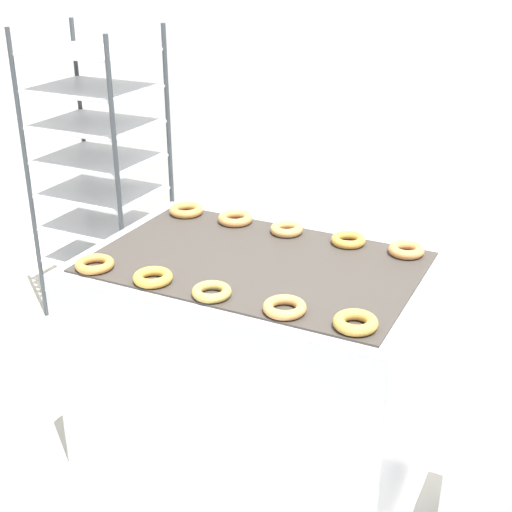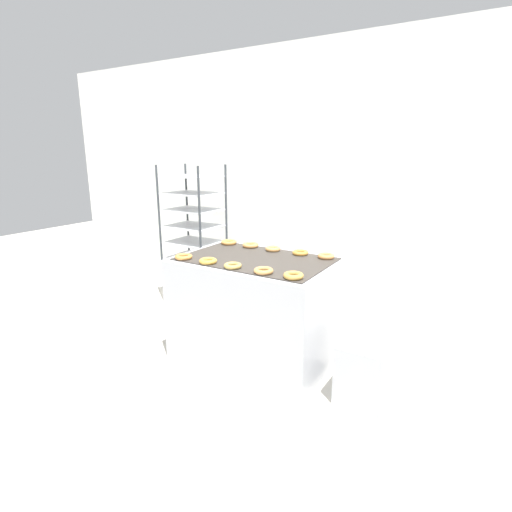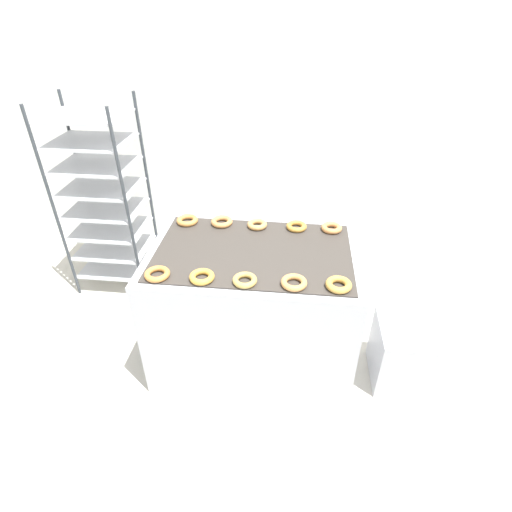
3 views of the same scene
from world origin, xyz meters
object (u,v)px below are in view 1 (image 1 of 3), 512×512
glaze_bin (498,500)px  donut_far_center (287,229)px  baking_rack_cart (101,176)px  donut_near_right (285,307)px  donut_far_right (348,240)px  donut_near_left (153,277)px  donut_near_rightmost (355,322)px  donut_far_left (235,218)px  fryer_machine (256,361)px  donut_far_rightmost (406,250)px  donut_near_leftmost (95,264)px  donut_near_center (212,292)px  donut_far_leftmost (186,210)px

glaze_bin → donut_far_center: 1.24m
baking_rack_cart → donut_near_right: 1.85m
donut_far_right → donut_near_left: bearing=-129.0°
donut_near_rightmost → donut_far_left: 0.95m
fryer_machine → donut_far_rightmost: (0.48, 0.30, 0.45)m
donut_far_center → donut_far_rightmost: size_ratio=0.98×
donut_near_rightmost → donut_far_left: donut_near_rightmost is taller
donut_near_leftmost → donut_far_rightmost: donut_far_rightmost is taller
donut_near_center → donut_near_right: donut_near_right is taller
baking_rack_cart → donut_near_rightmost: baking_rack_cart is taller
donut_far_center → donut_near_leftmost: bearing=-128.7°
donut_near_leftmost → donut_far_left: 0.66m
baking_rack_cart → donut_far_center: bearing=-19.3°
donut_far_left → donut_far_rightmost: (0.72, -0.00, 0.00)m
glaze_bin → donut_far_rightmost: bearing=140.0°
donut_far_leftmost → donut_far_left: size_ratio=1.00×
donut_near_center → donut_far_leftmost: bearing=127.5°
fryer_machine → donut_near_rightmost: (0.48, -0.30, 0.45)m
donut_near_rightmost → donut_far_center: (-0.49, 0.59, -0.00)m
glaze_bin → donut_near_center: 1.19m
donut_near_center → donut_near_right: 0.26m
donut_near_right → donut_far_center: 0.65m
donut_near_left → donut_far_leftmost: size_ratio=0.96×
donut_near_left → donut_far_center: size_ratio=1.05×
donut_near_center → donut_far_right: bearing=67.1°
fryer_machine → baking_rack_cart: baking_rack_cart is taller
donut_far_leftmost → donut_far_left: 0.23m
glaze_bin → donut_far_rightmost: (-0.49, 0.41, 0.66)m
fryer_machine → donut_far_right: donut_far_right is taller
donut_near_rightmost → donut_far_left: (-0.73, 0.61, -0.00)m
glaze_bin → donut_near_left: bearing=-170.5°
glaze_bin → donut_far_right: (-0.71, 0.41, 0.66)m
baking_rack_cart → donut_far_rightmost: baking_rack_cart is taller
donut_near_leftmost → donut_near_rightmost: (0.98, 0.01, 0.00)m
fryer_machine → donut_far_right: 0.59m
glaze_bin → donut_far_left: size_ratio=2.99×
donut_near_rightmost → donut_far_left: size_ratio=0.96×
donut_far_left → donut_far_rightmost: size_ratio=1.08×
fryer_machine → donut_near_leftmost: (-0.49, -0.31, 0.45)m
donut_far_left → donut_far_center: (0.24, -0.01, 0.00)m
donut_far_leftmost → donut_far_left: (0.23, 0.01, 0.00)m
donut_near_left → donut_far_center: (0.23, 0.60, 0.00)m
donut_near_center → donut_near_leftmost: bearing=179.7°
fryer_machine → donut_far_leftmost: size_ratio=8.82×
donut_near_rightmost → donut_near_leftmost: bearing=-179.5°
donut_near_left → donut_far_rightmost: 0.94m
donut_far_leftmost → donut_near_left: bearing=-68.7°
donut_near_left → donut_near_center: size_ratio=1.03×
glaze_bin → donut_near_rightmost: donut_near_rightmost is taller
donut_near_rightmost → donut_near_right: bearing=-178.8°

